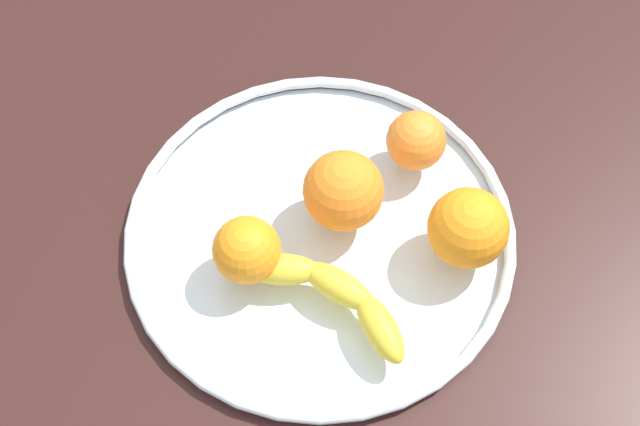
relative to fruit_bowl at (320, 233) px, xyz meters
The scene contains 7 objects.
ground_plane 2.92cm from the fruit_bowl, ahead, with size 159.29×159.29×4.00cm, color #331916.
fruit_bowl is the anchor object (origin of this frame).
banana 8.13cm from the fruit_bowl, 107.62° to the left, with size 18.03×10.06×3.01cm.
orange_center 13.46cm from the fruit_bowl, 127.66° to the right, with size 6.13×6.13×6.13cm, color orange.
orange_back_left 5.67cm from the fruit_bowl, 127.97° to the right, with size 7.90×7.90×7.90cm, color orange.
orange_back_right 14.85cm from the fruit_bowl, behind, with size 7.75×7.75×7.75cm, color orange.
orange_front_right 9.01cm from the fruit_bowl, 42.54° to the left, with size 6.51×6.51×6.51cm, color orange.
Camera 1 is at (-7.99, 39.94, 74.80)cm, focal length 47.43 mm.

